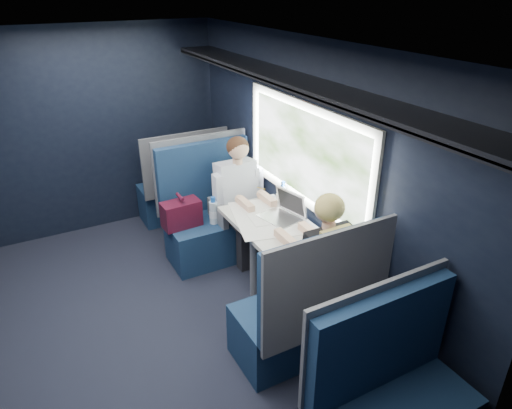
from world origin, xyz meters
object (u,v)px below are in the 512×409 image
seat_bay_far (305,314)px  seat_bay_near (211,218)px  woman (322,260)px  bottle_small (283,194)px  laptop (285,210)px  table (269,230)px  man (241,194)px  seat_row_front (183,188)px  cup (279,198)px  seat_row_back (391,404)px

seat_bay_far → seat_bay_near: bearing=90.7°
woman → bottle_small: size_ratio=5.57×
seat_bay_near → laptop: size_ratio=3.15×
table → seat_bay_far: (-0.18, -0.87, -0.25)m
man → woman: 1.41m
seat_row_front → cup: bearing=-72.0°
seat_row_back → woman: 1.16m
woman → laptop: bearing=81.7°
bottle_small → seat_row_back: bearing=-103.2°
seat_row_back → man: man is taller
seat_bay_far → man: (0.25, 1.57, 0.30)m
seat_bay_far → woman: woman is taller
table → bottle_small: 0.43m
table → seat_row_back: size_ratio=0.86×
seat_row_back → woman: size_ratio=0.88×
bottle_small → cup: bearing=90.0°
woman → bottle_small: (0.23, 0.97, 0.12)m
seat_bay_far → cup: (0.48, 1.19, 0.37)m
seat_row_back → table: bearing=84.2°
bottle_small → seat_row_front: bearing=107.3°
seat_row_back → woman: woman is taller
laptop → seat_bay_far: bearing=-111.8°
cup → seat_bay_far: bearing=-111.9°
cup → bottle_small: bearing=-90.0°
man → cup: man is taller
seat_bay_near → man: man is taller
seat_row_front → woman: size_ratio=0.88×
seat_row_front → woman: (0.25, -2.50, 0.32)m
seat_bay_near → seat_row_back: seat_bay_near is taller
seat_row_back → woman: bearing=77.1°
seat_row_back → laptop: seat_row_back is taller
table → bottle_small: size_ratio=4.21×
seat_row_back → laptop: 1.89m
table → seat_row_front: seat_row_front is taller
woman → laptop: 0.73m
table → laptop: laptop is taller
cup → laptop: bearing=-112.4°
seat_bay_far → laptop: size_ratio=3.15×
woman → bottle_small: bearing=76.6°
seat_bay_near → seat_row_front: size_ratio=1.09×
seat_row_back → cup: seat_row_back is taller
seat_bay_near → seat_bay_far: (0.02, -1.75, -0.01)m
man → laptop: size_ratio=3.31×
seat_bay_near → laptop: (0.38, -0.86, 0.39)m
seat_bay_near → bottle_small: seat_bay_near is taller
woman → laptop: (0.11, 0.72, 0.08)m
table → seat_row_back: seat_row_back is taller
man → laptop: (0.11, -0.68, 0.09)m
laptop → bottle_small: (0.12, 0.24, 0.03)m
bottle_small → man: bearing=117.6°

